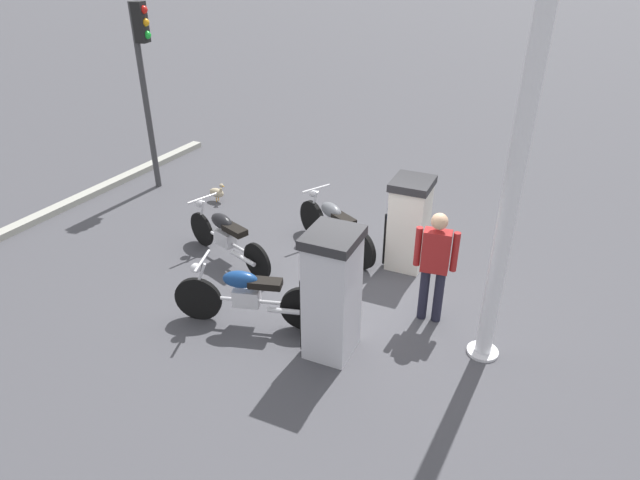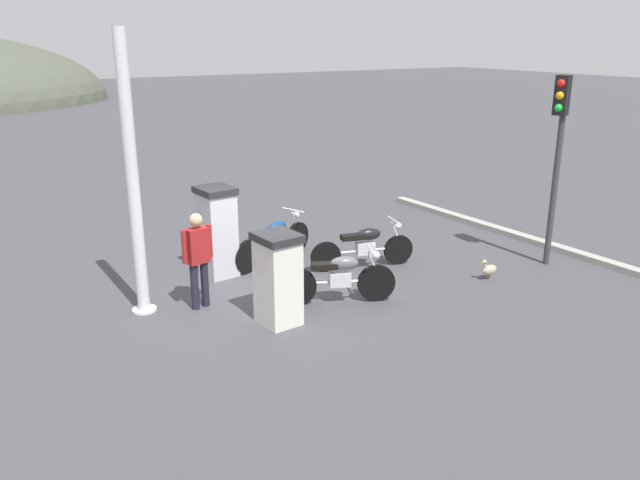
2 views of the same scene
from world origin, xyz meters
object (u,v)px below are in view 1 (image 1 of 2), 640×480
motorcycle_extra (226,235)px  roadside_traffic_light (144,66)px  canopy_support_pole (510,199)px  fuel_pump_near (409,223)px  wandering_duck (217,192)px  motorcycle_near_pump (334,226)px  motorcycle_far_pump (248,295)px  attendant_person (435,261)px  fuel_pump_far (332,294)px

motorcycle_extra → roadside_traffic_light: roadside_traffic_light is taller
roadside_traffic_light → canopy_support_pole: (-7.48, 1.87, -0.34)m
fuel_pump_near → wandering_duck: fuel_pump_near is taller
motorcycle_near_pump → motorcycle_extra: (1.35, 1.19, 0.01)m
motorcycle_far_pump → canopy_support_pole: canopy_support_pole is taller
motorcycle_extra → wandering_duck: size_ratio=4.95×
motorcycle_near_pump → wandering_duck: bearing=-9.9°
fuel_pump_near → canopy_support_pole: canopy_support_pole is taller
attendant_person → roadside_traffic_light: bearing=-13.1°
attendant_person → motorcycle_extra: bearing=2.8°
motorcycle_near_pump → attendant_person: (-2.09, 1.02, 0.48)m
fuel_pump_far → canopy_support_pole: 2.34m
attendant_person → fuel_pump_near: bearing=-54.8°
fuel_pump_near → motorcycle_extra: fuel_pump_near is taller
fuel_pump_near → motorcycle_far_pump: (1.24, 2.57, -0.28)m
wandering_duck → roadside_traffic_light: roadside_traffic_light is taller
motorcycle_near_pump → attendant_person: size_ratio=1.14×
roadside_traffic_light → wandering_duck: bearing=-179.6°
motorcycle_extra → canopy_support_pole: canopy_support_pole is taller
attendant_person → canopy_support_pole: canopy_support_pole is taller
fuel_pump_far → wandering_duck: size_ratio=4.14×
motorcycle_extra → canopy_support_pole: size_ratio=0.46×
fuel_pump_near → canopy_support_pole: bearing=138.0°
motorcycle_near_pump → wandering_duck: size_ratio=4.52×
motorcycle_far_pump → roadside_traffic_light: (4.53, -2.90, 2.04)m
motorcycle_near_pump → canopy_support_pole: size_ratio=0.42×
motorcycle_far_pump → motorcycle_extra: 1.80m
roadside_traffic_light → attendant_person: bearing=166.9°
motorcycle_extra → wandering_duck: 2.39m
fuel_pump_far → roadside_traffic_light: size_ratio=0.47×
canopy_support_pole → motorcycle_far_pump: bearing=19.1°
fuel_pump_far → canopy_support_pole: canopy_support_pole is taller
motorcycle_extra → roadside_traffic_light: (3.18, -1.70, 2.04)m
motorcycle_near_pump → roadside_traffic_light: size_ratio=0.51×
motorcycle_extra → canopy_support_pole: (-4.30, 0.17, 1.70)m
motorcycle_near_pump → motorcycle_extra: size_ratio=0.91×
fuel_pump_far → motorcycle_far_pump: fuel_pump_far is taller
motorcycle_near_pump → wandering_duck: (2.99, -0.52, -0.26)m
canopy_support_pole → motorcycle_near_pump: bearing=-24.8°
wandering_duck → attendant_person: bearing=163.1°
attendant_person → roadside_traffic_light: 6.98m
fuel_pump_far → wandering_duck: (4.23, -2.81, -0.67)m
fuel_pump_near → motorcycle_extra: bearing=27.9°
canopy_support_pole → motorcycle_extra: bearing=-2.3°
fuel_pump_far → roadside_traffic_light: bearing=-25.9°
fuel_pump_near → wandering_duck: bearing=-4.6°
motorcycle_near_pump → wandering_duck: motorcycle_near_pump is taller
fuel_pump_near → motorcycle_near_pump: 1.29m
attendant_person → wandering_duck: 5.36m
motorcycle_extra → attendant_person: 3.47m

